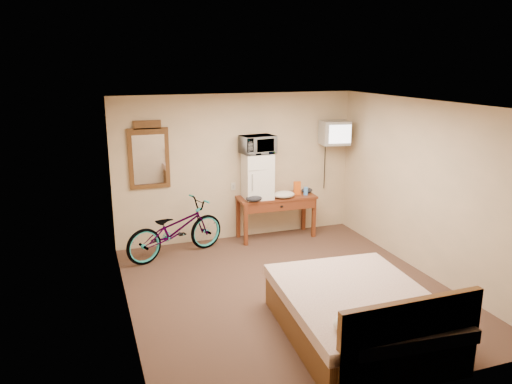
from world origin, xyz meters
TOP-DOWN VIEW (x-y plane):
  - room at (-0.00, 0.00)m, footprint 4.60×4.64m
  - desk at (0.62, 2.00)m, footprint 1.38×0.57m
  - mini_fridge at (0.28, 2.04)m, footprint 0.49×0.47m
  - microwave at (0.28, 2.04)m, footprint 0.59×0.44m
  - snack_bag at (1.01, 2.02)m, footprint 0.12×0.08m
  - blue_cup at (1.14, 1.95)m, footprint 0.08×0.08m
  - cloth_cream at (0.70, 1.89)m, footprint 0.38×0.29m
  - cloth_dark_a at (0.14, 1.84)m, footprint 0.28×0.21m
  - cloth_dark_b at (1.22, 2.06)m, footprint 0.20×0.16m
  - crt_television at (1.70, 2.02)m, footprint 0.53×0.61m
  - wall_mirror at (-1.48, 2.27)m, footprint 0.65×0.04m
  - bicycle at (-1.20, 1.76)m, footprint 1.79×1.11m
  - bed at (0.27, -1.37)m, footprint 1.73×2.20m

SIDE VIEW (x-z plane):
  - bed at x=0.27m, z-range -0.16..0.74m
  - bicycle at x=-1.20m, z-range 0.00..0.89m
  - desk at x=0.62m, z-range 0.26..1.01m
  - cloth_dark_b at x=1.22m, z-range 0.75..0.84m
  - cloth_dark_a at x=0.14m, z-range 0.75..0.85m
  - cloth_cream at x=0.70m, z-range 0.75..0.87m
  - blue_cup at x=1.14m, z-range 0.75..0.89m
  - snack_bag at x=1.01m, z-range 0.75..0.98m
  - mini_fridge at x=0.28m, z-range 0.75..1.52m
  - room at x=0.00m, z-range 0.00..2.50m
  - wall_mirror at x=-1.48m, z-range 1.00..2.09m
  - microwave at x=0.28m, z-range 1.52..1.82m
  - crt_television at x=1.70m, z-range 1.60..2.01m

